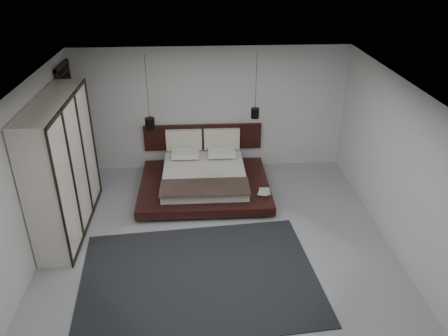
{
  "coord_description": "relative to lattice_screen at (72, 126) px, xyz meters",
  "views": [
    {
      "loc": [
        -0.28,
        -6.23,
        4.74
      ],
      "look_at": [
        0.18,
        1.2,
        0.86
      ],
      "focal_mm": 35.0,
      "sensor_mm": 36.0,
      "label": 1
    }
  ],
  "objects": [
    {
      "name": "floor",
      "position": [
        2.95,
        -2.45,
        -1.3
      ],
      "size": [
        6.0,
        6.0,
        0.0
      ],
      "primitive_type": "plane",
      "color": "#93959B",
      "rests_on": "ground"
    },
    {
      "name": "pendant_left",
      "position": [
        1.65,
        -0.13,
        0.07
      ],
      "size": [
        0.2,
        0.2,
        1.56
      ],
      "color": "black",
      "rests_on": "ceiling"
    },
    {
      "name": "wall_front",
      "position": [
        2.95,
        -5.45,
        0.1
      ],
      "size": [
        6.0,
        0.0,
        6.0
      ],
      "primitive_type": "plane",
      "rotation": [
        -1.57,
        0.0,
        0.0
      ],
      "color": "silver",
      "rests_on": "floor"
    },
    {
      "name": "wardrobe",
      "position": [
        0.25,
        -1.74,
        -0.08
      ],
      "size": [
        0.59,
        2.5,
        2.45
      ],
      "color": "beige",
      "rests_on": "floor"
    },
    {
      "name": "rug",
      "position": [
        2.6,
        -3.33,
        -1.29
      ],
      "size": [
        3.91,
        2.95,
        0.02
      ],
      "primitive_type": "cube",
      "rotation": [
        0.0,
        0.0,
        0.08
      ],
      "color": "black",
      "rests_on": "floor"
    },
    {
      "name": "bed",
      "position": [
        2.75,
        -0.54,
        -1.02
      ],
      "size": [
        2.67,
        2.35,
        1.06
      ],
      "color": "black",
      "rests_on": "floor"
    },
    {
      "name": "wall_right",
      "position": [
        5.95,
        -2.45,
        0.1
      ],
      "size": [
        0.0,
        6.0,
        6.0
      ],
      "primitive_type": "plane",
      "rotation": [
        1.57,
        0.0,
        -1.57
      ],
      "color": "silver",
      "rests_on": "floor"
    },
    {
      "name": "lattice_screen",
      "position": [
        0.0,
        0.0,
        0.0
      ],
      "size": [
        0.05,
        0.9,
        2.6
      ],
      "primitive_type": "cube",
      "color": "black",
      "rests_on": "floor"
    },
    {
      "name": "wall_back",
      "position": [
        2.95,
        0.55,
        0.1
      ],
      "size": [
        6.0,
        0.0,
        6.0
      ],
      "primitive_type": "plane",
      "rotation": [
        1.57,
        0.0,
        0.0
      ],
      "color": "silver",
      "rests_on": "floor"
    },
    {
      "name": "book_upper",
      "position": [
        3.83,
        -1.21,
        -1.01
      ],
      "size": [
        0.29,
        0.34,
        0.02
      ],
      "primitive_type": "imported",
      "rotation": [
        0.0,
        0.0,
        -0.35
      ],
      "color": "#99724C",
      "rests_on": "book_lower"
    },
    {
      "name": "book_lower",
      "position": [
        3.84,
        -1.18,
        -1.04
      ],
      "size": [
        0.22,
        0.29,
        0.03
      ],
      "primitive_type": "imported",
      "rotation": [
        0.0,
        0.0,
        -0.04
      ],
      "color": "#99724C",
      "rests_on": "bed"
    },
    {
      "name": "pendant_right",
      "position": [
        3.84,
        -0.13,
        0.25
      ],
      "size": [
        0.17,
        0.17,
        1.36
      ],
      "color": "black",
      "rests_on": "ceiling"
    },
    {
      "name": "wall_left",
      "position": [
        -0.05,
        -2.45,
        0.1
      ],
      "size": [
        0.0,
        6.0,
        6.0
      ],
      "primitive_type": "plane",
      "rotation": [
        1.57,
        0.0,
        1.57
      ],
      "color": "silver",
      "rests_on": "floor"
    },
    {
      "name": "ceiling",
      "position": [
        2.95,
        -2.45,
        1.5
      ],
      "size": [
        6.0,
        6.0,
        0.0
      ],
      "primitive_type": "plane",
      "rotation": [
        3.14,
        0.0,
        0.0
      ],
      "color": "white",
      "rests_on": "wall_back"
    }
  ]
}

